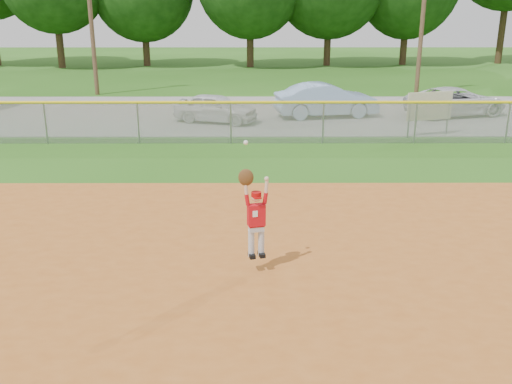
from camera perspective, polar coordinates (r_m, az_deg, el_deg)
ground at (r=11.36m, az=-4.46°, el=-6.80°), size 120.00×120.00×0.00m
clay_infield at (r=8.73m, az=-5.90°, el=-15.00°), size 24.00×16.00×0.04m
parking_strip at (r=26.71m, az=-2.01°, el=7.87°), size 44.00×10.00×0.03m
car_white_a at (r=24.52m, az=-4.06°, el=8.39°), size 3.84×2.51×1.21m
car_blue at (r=25.86m, az=7.03°, el=9.11°), size 4.71×2.34×1.48m
car_white_b at (r=27.58m, az=19.36°, el=8.56°), size 4.95×3.29×1.26m
sponsor_sign at (r=22.70m, az=16.97°, el=8.11°), size 1.85×0.62×1.70m
outfield_fence at (r=20.66m, az=-2.55°, el=7.26°), size 40.06×0.10×1.55m
power_lines at (r=32.27m, az=0.09°, el=17.98°), size 19.40×0.24×9.00m
ballplayer at (r=10.37m, az=-0.12°, el=-2.19°), size 0.57×0.29×2.22m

